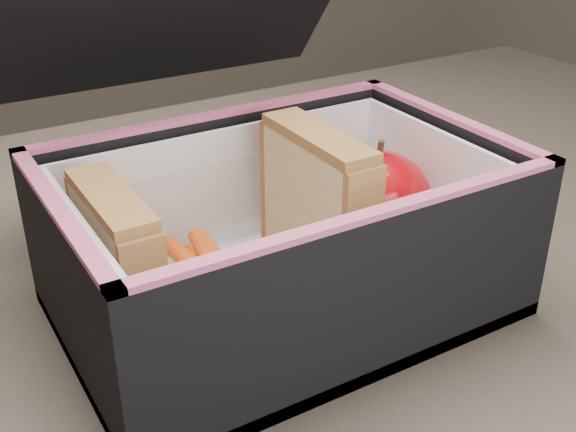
# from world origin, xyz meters

# --- Properties ---
(kitchen_table) EXTENTS (1.20, 0.80, 0.75)m
(kitchen_table) POSITION_xyz_m (0.00, 0.00, 0.66)
(kitchen_table) COLOR brown
(kitchen_table) RESTS_ON ground
(lunch_bag) EXTENTS (0.29, 0.32, 0.26)m
(lunch_bag) POSITION_xyz_m (-0.08, -0.04, 0.81)
(lunch_bag) COLOR black
(lunch_bag) RESTS_ON kitchen_table
(plastic_tub) EXTENTS (0.18, 0.13, 0.08)m
(plastic_tub) POSITION_xyz_m (-0.12, -0.05, 0.80)
(plastic_tub) COLOR white
(plastic_tub) RESTS_ON lunch_bag
(sandwich_left) EXTENTS (0.03, 0.09, 0.10)m
(sandwich_left) POSITION_xyz_m (-0.19, -0.05, 0.82)
(sandwich_left) COLOR tan
(sandwich_left) RESTS_ON plastic_tub
(sandwich_right) EXTENTS (0.03, 0.10, 0.11)m
(sandwich_right) POSITION_xyz_m (-0.05, -0.05, 0.82)
(sandwich_right) COLOR tan
(sandwich_right) RESTS_ON plastic_tub
(carrot_sticks) EXTENTS (0.04, 0.16, 0.03)m
(carrot_sticks) POSITION_xyz_m (-0.13, -0.05, 0.78)
(carrot_sticks) COLOR #D95011
(carrot_sticks) RESTS_ON plastic_tub
(paper_napkin) EXTENTS (0.09, 0.10, 0.01)m
(paper_napkin) POSITION_xyz_m (0.01, -0.04, 0.77)
(paper_napkin) COLOR white
(paper_napkin) RESTS_ON lunch_bag
(red_apple) EXTENTS (0.10, 0.10, 0.08)m
(red_apple) POSITION_xyz_m (0.01, -0.04, 0.81)
(red_apple) COLOR maroon
(red_apple) RESTS_ON paper_napkin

